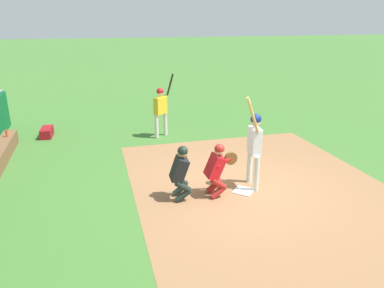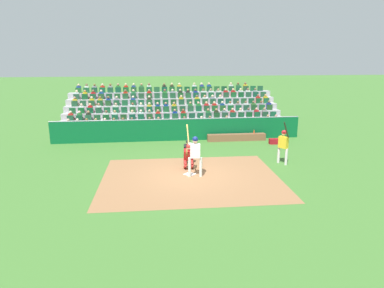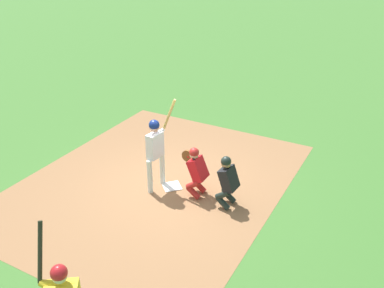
{
  "view_description": "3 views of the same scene",
  "coord_description": "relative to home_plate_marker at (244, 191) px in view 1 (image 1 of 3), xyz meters",
  "views": [
    {
      "loc": [
        7.1,
        -3.38,
        3.93
      ],
      "look_at": [
        -0.57,
        -1.14,
        1.14
      ],
      "focal_mm": 33.3,
      "sensor_mm": 36.0,
      "label": 1
    },
    {
      "loc": [
        1.6,
        14.54,
        5.25
      ],
      "look_at": [
        -0.16,
        -0.52,
        1.31
      ],
      "focal_mm": 31.54,
      "sensor_mm": 36.0,
      "label": 2
    },
    {
      "loc": [
        -7.83,
        -4.7,
        5.8
      ],
      "look_at": [
        0.09,
        -0.53,
        1.3
      ],
      "focal_mm": 39.57,
      "sensor_mm": 36.0,
      "label": 3
    }
  ],
  "objects": [
    {
      "name": "ground_plane",
      "position": [
        0.0,
        0.0,
        -0.02
      ],
      "size": [
        160.0,
        160.0,
        0.0
      ],
      "primitive_type": "plane",
      "color": "#3F712E"
    },
    {
      "name": "on_deck_batter",
      "position": [
        -4.8,
        -1.03,
        1.07
      ],
      "size": [
        0.46,
        0.73,
        2.23
      ],
      "color": "silver",
      "rests_on": "ground_plane"
    },
    {
      "name": "home_plate_umpire",
      "position": [
        -0.09,
        -1.54,
        0.69
      ],
      "size": [
        0.48,
        0.48,
        1.3
      ],
      "color": "black",
      "rests_on": "ground_plane"
    },
    {
      "name": "infield_dirt_patch",
      "position": [
        0.0,
        0.5,
        -0.01
      ],
      "size": [
        7.95,
        6.32,
        0.01
      ],
      "primitive_type": "cube",
      "rotation": [
        0.0,
        0.0,
        -0.02
      ],
      "color": "#936642",
      "rests_on": "ground_plane"
    },
    {
      "name": "dugout_bench",
      "position": [
        -3.68,
        -6.03,
        0.2
      ],
      "size": [
        3.77,
        0.4,
        0.44
      ],
      "primitive_type": "cube",
      "color": "brown",
      "rests_on": "ground_plane"
    },
    {
      "name": "home_plate_marker",
      "position": [
        0.0,
        0.0,
        0.0
      ],
      "size": [
        0.62,
        0.62,
        0.02
      ],
      "primitive_type": "cube",
      "rotation": [
        0.0,
        0.0,
        0.79
      ],
      "color": "white",
      "rests_on": "infield_dirt_patch"
    },
    {
      "name": "batter_at_plate",
      "position": [
        -0.2,
        0.31,
        1.16
      ],
      "size": [
        0.68,
        0.56,
        2.35
      ],
      "color": "silver",
      "rests_on": "ground_plane"
    },
    {
      "name": "water_bottle_on_bench",
      "position": [
        -4.82,
        -5.99,
        0.54
      ],
      "size": [
        0.07,
        0.07,
        0.23
      ],
      "primitive_type": "cylinder",
      "color": "#DE4B21",
      "rests_on": "dugout_bench"
    },
    {
      "name": "catcher_crouching",
      "position": [
        -0.01,
        -0.69,
        0.7
      ],
      "size": [
        0.46,
        0.71,
        1.29
      ],
      "color": "#AB221E",
      "rests_on": "ground_plane"
    },
    {
      "name": "equipment_duffel_bag",
      "position": [
        -5.92,
        -4.95,
        0.14
      ],
      "size": [
        0.86,
        0.42,
        0.32
      ],
      "primitive_type": "cube",
      "rotation": [
        0.0,
        0.0,
        -0.07
      ],
      "color": "maroon",
      "rests_on": "ground_plane"
    }
  ]
}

